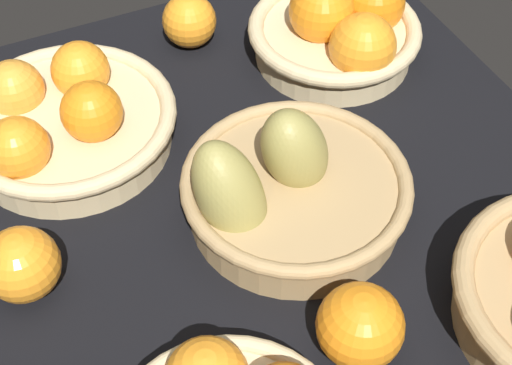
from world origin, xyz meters
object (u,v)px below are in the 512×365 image
basket_far_left (341,31)px  basket_near_left (64,120)px  basket_center_pears (288,189)px  loose_orange_back_gap (22,265)px  loose_orange_side_gap (189,21)px  loose_orange_front_gap (360,326)px

basket_far_left → basket_near_left: 36.24cm
basket_center_pears → loose_orange_back_gap: basket_center_pears is taller
basket_far_left → loose_orange_side_gap: bearing=-123.9°
basket_far_left → loose_orange_back_gap: 48.99cm
loose_orange_front_gap → loose_orange_side_gap: size_ratio=1.14×
basket_center_pears → basket_near_left: bearing=-137.8°
loose_orange_front_gap → basket_far_left: bearing=153.3°
basket_center_pears → loose_orange_front_gap: 17.45cm
loose_orange_side_gap → basket_far_left: bearing=56.1°
basket_far_left → loose_orange_front_gap: basket_far_left is taller
loose_orange_back_gap → loose_orange_side_gap: (-29.63, 28.91, -0.22)cm
basket_center_pears → basket_near_left: (-20.24, -18.35, -0.23)cm
basket_center_pears → basket_far_left: (-20.93, 17.89, 0.22)cm
loose_orange_front_gap → loose_orange_side_gap: 49.40cm
loose_orange_front_gap → loose_orange_back_gap: 32.63cm
loose_orange_side_gap → basket_near_left: bearing=-59.5°
basket_center_pears → loose_orange_side_gap: bearing=177.3°
basket_center_pears → basket_far_left: 27.53cm
loose_orange_back_gap → loose_orange_side_gap: loose_orange_back_gap is taller
basket_far_left → loose_orange_front_gap: size_ratio=2.74×
loose_orange_back_gap → loose_orange_side_gap: size_ratio=1.06×
basket_center_pears → basket_near_left: size_ratio=1.01×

